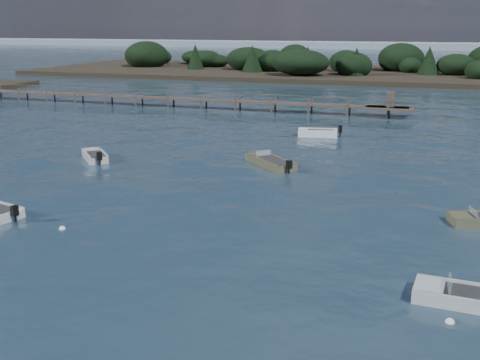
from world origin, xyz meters
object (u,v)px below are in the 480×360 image
at_px(dinghy_extra_a, 270,164).
at_px(jetty, 171,99).
at_px(tender_far_white, 318,134).
at_px(dinghy_mid_white_a, 476,301).
at_px(tender_far_grey, 95,158).

bearing_deg(dinghy_extra_a, jetty, 127.55).
bearing_deg(tender_far_white, jetty, 146.81).
distance_m(dinghy_extra_a, dinghy_mid_white_a, 22.52).
bearing_deg(tender_far_grey, tender_far_white, 47.15).
bearing_deg(tender_far_white, dinghy_mid_white_a, -68.51).
xyz_separation_m(dinghy_mid_white_a, jetty, (-32.89, 44.37, 0.84)).
xyz_separation_m(tender_far_grey, tender_far_white, (13.60, 14.66, 0.02)).
bearing_deg(jetty, dinghy_mid_white_a, -53.45).
xyz_separation_m(tender_far_grey, dinghy_mid_white_a, (25.72, -16.11, -0.03)).
xyz_separation_m(tender_far_grey, dinghy_extra_a, (12.77, 2.31, -0.01)).
bearing_deg(tender_far_grey, dinghy_mid_white_a, -32.06).
bearing_deg(dinghy_mid_white_a, jetty, 126.55).
distance_m(tender_far_white, dinghy_extra_a, 12.38).
relative_size(tender_far_white, dinghy_extra_a, 0.89).
relative_size(tender_far_grey, tender_far_white, 0.87).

